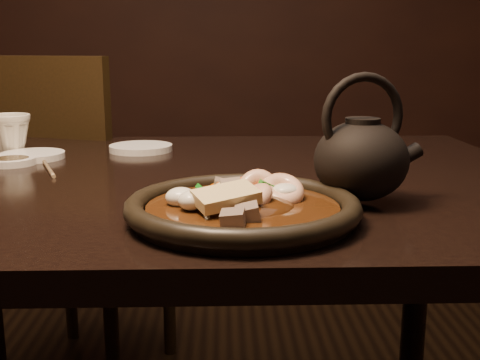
{
  "coord_description": "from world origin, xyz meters",
  "views": [
    {
      "loc": [
        0.24,
        -1.01,
        0.96
      ],
      "look_at": [
        0.26,
        -0.27,
        0.8
      ],
      "focal_mm": 45.0,
      "sensor_mm": 36.0,
      "label": 1
    }
  ],
  "objects_px": {
    "table": "(83,218)",
    "tea_cup": "(10,132)",
    "plate": "(243,209)",
    "teapot": "(362,156)",
    "chair": "(68,215)"
  },
  "relations": [
    {
      "from": "table",
      "to": "tea_cup",
      "type": "bearing_deg",
      "value": 130.72
    },
    {
      "from": "table",
      "to": "plate",
      "type": "bearing_deg",
      "value": -46.49
    },
    {
      "from": "plate",
      "to": "tea_cup",
      "type": "relative_size",
      "value": 3.46
    },
    {
      "from": "table",
      "to": "tea_cup",
      "type": "relative_size",
      "value": 18.55
    },
    {
      "from": "tea_cup",
      "to": "teapot",
      "type": "relative_size",
      "value": 0.49
    },
    {
      "from": "plate",
      "to": "teapot",
      "type": "height_order",
      "value": "teapot"
    },
    {
      "from": "chair",
      "to": "tea_cup",
      "type": "bearing_deg",
      "value": 107.4
    },
    {
      "from": "plate",
      "to": "tea_cup",
      "type": "height_order",
      "value": "tea_cup"
    },
    {
      "from": "plate",
      "to": "tea_cup",
      "type": "bearing_deg",
      "value": 132.3
    },
    {
      "from": "chair",
      "to": "tea_cup",
      "type": "relative_size",
      "value": 10.95
    },
    {
      "from": "table",
      "to": "teapot",
      "type": "bearing_deg",
      "value": -24.41
    },
    {
      "from": "tea_cup",
      "to": "teapot",
      "type": "xyz_separation_m",
      "value": [
        0.63,
        -0.42,
        0.02
      ]
    },
    {
      "from": "chair",
      "to": "plate",
      "type": "height_order",
      "value": "chair"
    },
    {
      "from": "chair",
      "to": "plate",
      "type": "xyz_separation_m",
      "value": [
        0.45,
        -0.87,
        0.25
      ]
    },
    {
      "from": "chair",
      "to": "plate",
      "type": "distance_m",
      "value": 1.01
    }
  ]
}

